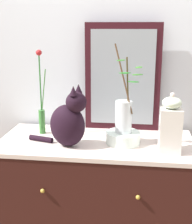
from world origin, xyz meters
TOP-DOWN VIEW (x-y plane):
  - wall_back at (0.00, 0.35)m, footprint 4.40×0.08m
  - sideboard at (0.00, -0.00)m, footprint 1.18×0.57m
  - mirror_leaning at (0.14, 0.25)m, footprint 0.49×0.03m
  - cat_sitting at (-0.14, -0.10)m, footprint 0.38×0.20m
  - vase_slim_green at (-0.36, 0.09)m, footprint 0.06×0.04m
  - bowl_porcelain at (0.16, -0.02)m, footprint 0.20×0.20m
  - vase_glass_clear at (0.17, -0.03)m, footprint 0.17×0.18m
  - jar_lidded_porcelain at (0.42, -0.12)m, footprint 0.12×0.12m

SIDE VIEW (x-z plane):
  - sideboard at x=0.00m, z-range 0.00..0.92m
  - bowl_porcelain at x=0.16m, z-range 0.92..0.99m
  - cat_sitting at x=-0.14m, z-range 0.89..1.25m
  - jar_lidded_porcelain at x=0.42m, z-range 0.90..1.24m
  - vase_slim_green at x=-0.36m, z-range 0.82..1.35m
  - vase_glass_clear at x=0.17m, z-range 0.84..1.36m
  - mirror_leaning at x=0.14m, z-range 0.92..1.62m
  - wall_back at x=0.00m, z-range 0.00..2.60m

